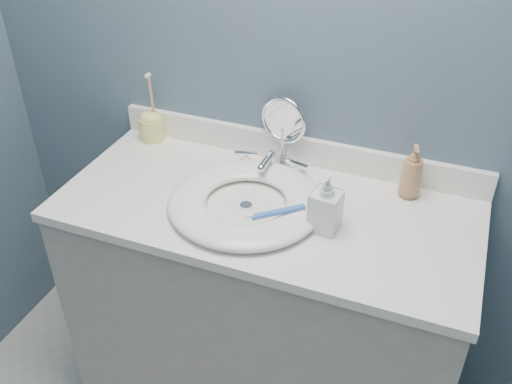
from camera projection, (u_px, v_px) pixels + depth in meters
The scene contains 12 objects.
back_wall at pixel (300, 67), 1.68m from camera, with size 2.20×0.02×2.40m, color slate.
vanity_cabinet at pixel (264, 314), 1.91m from camera, with size 1.20×0.55×0.85m, color #AEA99F.
countertop at pixel (266, 209), 1.66m from camera, with size 1.22×0.57×0.03m, color white.
backsplash at pixel (295, 149), 1.83m from camera, with size 1.22×0.02×0.09m, color white.
basin at pixel (246, 201), 1.64m from camera, with size 0.45×0.45×0.04m, color white, non-canonical shape.
drain at pixel (246, 206), 1.65m from camera, with size 0.04×0.04×0.01m, color silver.
faucet at pixel (270, 165), 1.78m from camera, with size 0.25×0.13×0.07m.
makeup_mirror at pixel (283, 128), 1.78m from camera, with size 0.16×0.09×0.23m.
soap_bottle_amber at pixel (412, 172), 1.65m from camera, with size 0.06×0.07×0.17m, color #AD7A4E.
soap_bottle_clear at pixel (326, 202), 1.52m from camera, with size 0.08×0.08×0.17m, color silver.
toothbrush_holder at pixel (151, 124), 1.95m from camera, with size 0.08×0.08×0.24m.
toothbrush_lying at pixel (276, 213), 1.55m from camera, with size 0.14×0.12×0.02m.
Camera 1 is at (0.47, -0.28, 1.85)m, focal length 40.00 mm.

